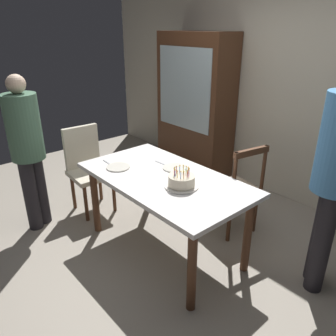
{
  "coord_description": "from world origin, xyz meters",
  "views": [
    {
      "loc": [
        1.98,
        -1.69,
        1.98
      ],
      "look_at": [
        0.05,
        0.0,
        0.86
      ],
      "focal_mm": 35.26,
      "sensor_mm": 36.0,
      "label": 1
    }
  ],
  "objects": [
    {
      "name": "plate_near_celebrant",
      "position": [
        -0.43,
        -0.19,
        0.76
      ],
      "size": [
        0.22,
        0.22,
        0.01
      ],
      "primitive_type": "cylinder",
      "color": "silver",
      "rests_on": "dining_table"
    },
    {
      "name": "chair_spindle_back",
      "position": [
        0.22,
        0.74,
        0.46
      ],
      "size": [
        0.52,
        0.52,
        0.95
      ],
      "color": "tan",
      "rests_on": "ground"
    },
    {
      "name": "back_wall",
      "position": [
        0.0,
        1.85,
        1.3
      ],
      "size": [
        6.4,
        0.1,
        2.6
      ],
      "primitive_type": "cube",
      "color": "beige",
      "rests_on": "ground"
    },
    {
      "name": "birthday_cake",
      "position": [
        0.24,
        -0.02,
        0.8
      ],
      "size": [
        0.28,
        0.28,
        0.17
      ],
      "color": "silver",
      "rests_on": "dining_table"
    },
    {
      "name": "person_celebrant",
      "position": [
        -1.19,
        -0.73,
        0.89
      ],
      "size": [
        0.32,
        0.32,
        1.57
      ],
      "color": "#262328",
      "rests_on": "ground"
    },
    {
      "name": "plate_far_side",
      "position": [
        -0.08,
        0.19,
        0.76
      ],
      "size": [
        0.22,
        0.22,
        0.01
      ],
      "primitive_type": "cylinder",
      "color": "silver",
      "rests_on": "dining_table"
    },
    {
      "name": "china_cabinet",
      "position": [
        -1.17,
        1.56,
        0.95
      ],
      "size": [
        1.1,
        0.45,
        1.9
      ],
      "color": "#56331E",
      "rests_on": "ground"
    },
    {
      "name": "fork_far_side",
      "position": [
        -0.24,
        0.17,
        0.76
      ],
      "size": [
        0.18,
        0.03,
        0.01
      ],
      "primitive_type": "cube",
      "rotation": [
        0.0,
        0.0,
        0.06
      ],
      "color": "silver",
      "rests_on": "dining_table"
    },
    {
      "name": "dining_table",
      "position": [
        0.0,
        0.0,
        0.66
      ],
      "size": [
        1.57,
        0.86,
        0.76
      ],
      "color": "white",
      "rests_on": "ground"
    },
    {
      "name": "fork_near_celebrant",
      "position": [
        -0.59,
        -0.21,
        0.76
      ],
      "size": [
        0.18,
        0.03,
        0.01
      ],
      "primitive_type": "cube",
      "rotation": [
        0.0,
        0.0,
        -0.07
      ],
      "color": "silver",
      "rests_on": "dining_table"
    },
    {
      "name": "chair_upholstered",
      "position": [
        -1.18,
        -0.13,
        0.53
      ],
      "size": [
        0.47,
        0.47,
        0.95
      ],
      "color": "beige",
      "rests_on": "ground"
    },
    {
      "name": "ground",
      "position": [
        0.0,
        0.0,
        0.0
      ],
      "size": [
        6.4,
        6.4,
        0.0
      ],
      "primitive_type": "plane",
      "color": "#9E9384"
    }
  ]
}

